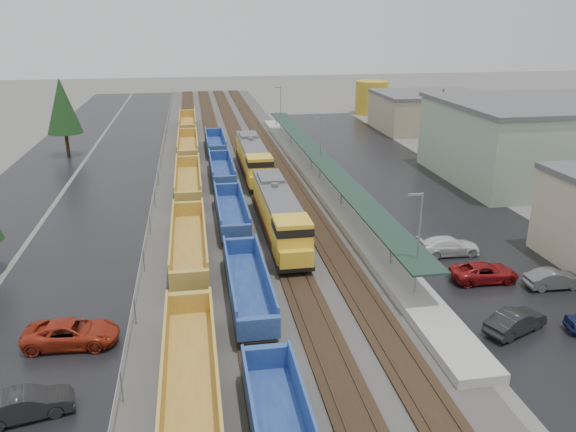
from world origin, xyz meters
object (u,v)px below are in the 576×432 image
at_px(locomotive_lead, 279,214).
at_px(parked_car_east_e, 554,279).
at_px(storage_tank, 371,97).
at_px(parked_car_east_b, 484,272).
at_px(well_string_blue, 238,244).
at_px(parked_car_west_b, 27,405).
at_px(parked_car_east_c, 449,246).
at_px(parked_car_west_c, 71,333).
at_px(parked_car_east_a, 515,322).
at_px(well_string_yellow, 189,208).
at_px(locomotive_trail, 253,159).

distance_m(locomotive_lead, parked_car_east_e, 22.67).
height_order(storage_tank, parked_car_east_b, storage_tank).
bearing_deg(well_string_blue, parked_car_east_e, -23.31).
relative_size(parked_car_west_b, parked_car_east_c, 0.85).
bearing_deg(parked_car_east_e, parked_car_west_b, 104.95).
bearing_deg(parked_car_west_c, storage_tank, -25.12).
bearing_deg(parked_car_east_c, parked_car_west_c, 108.74).
height_order(parked_car_east_b, parked_car_east_c, parked_car_east_c).
xyz_separation_m(storage_tank, parked_car_east_b, (-15.29, -76.21, -2.60)).
relative_size(locomotive_lead, parked_car_west_b, 4.23).
distance_m(parked_car_east_c, parked_car_east_e, 8.65).
bearing_deg(parked_car_east_a, parked_car_west_b, 73.15).
distance_m(well_string_yellow, parked_car_west_b, 29.15).
bearing_deg(well_string_yellow, parked_car_east_a, -50.63).
bearing_deg(storage_tank, parked_car_west_b, -117.60).
bearing_deg(locomotive_lead, well_string_yellow, 141.58).
bearing_deg(parked_car_east_b, parked_car_east_e, -111.66).
height_order(well_string_yellow, storage_tank, storage_tank).
distance_m(locomotive_trail, parked_car_east_b, 35.15).
xyz_separation_m(well_string_yellow, parked_car_east_b, (21.93, -17.58, -0.53)).
xyz_separation_m(parked_car_west_b, parked_car_west_c, (0.94, 6.50, 0.05)).
bearing_deg(parked_car_west_b, parked_car_east_e, -89.41).
relative_size(locomotive_lead, parked_car_west_c, 3.36).
xyz_separation_m(locomotive_trail, parked_car_east_b, (13.93, -32.23, -1.59)).
height_order(locomotive_lead, well_string_blue, locomotive_lead).
distance_m(parked_car_east_b, parked_car_east_c, 5.19).
distance_m(well_string_yellow, storage_tank, 69.48).
bearing_deg(locomotive_lead, parked_car_east_a, -56.25).
height_order(storage_tank, parked_car_east_c, storage_tank).
xyz_separation_m(parked_car_east_a, parked_car_east_c, (1.19, 12.28, 0.01)).
bearing_deg(parked_car_east_b, well_string_yellow, 53.05).
bearing_deg(parked_car_east_e, parked_car_east_a, 131.32).
relative_size(locomotive_lead, storage_tank, 2.85).
relative_size(locomotive_trail, well_string_yellow, 0.17).
height_order(locomotive_trail, storage_tank, storage_tank).
distance_m(well_string_blue, parked_car_east_a, 22.01).
xyz_separation_m(parked_car_west_c, parked_car_east_a, (27.39, -3.19, -0.04)).
bearing_deg(parked_car_east_e, locomotive_trail, 29.40).
bearing_deg(locomotive_lead, well_string_blue, -138.69).
bearing_deg(parked_car_east_b, parked_car_west_b, 110.93).
xyz_separation_m(locomotive_trail, storage_tank, (29.22, 43.98, 1.01)).
bearing_deg(storage_tank, well_string_yellow, -122.41).
relative_size(well_string_blue, parked_car_west_b, 20.73).
bearing_deg(well_string_yellow, locomotive_lead, -38.42).
bearing_deg(parked_car_west_c, well_string_yellow, -14.50).
xyz_separation_m(parked_car_west_c, parked_car_east_c, (28.58, 9.09, -0.02)).
relative_size(locomotive_trail, parked_car_east_e, 4.46).
relative_size(storage_tank, parked_car_west_b, 1.48).
bearing_deg(parked_car_west_c, well_string_blue, -39.87).
relative_size(well_string_yellow, parked_car_east_c, 21.13).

